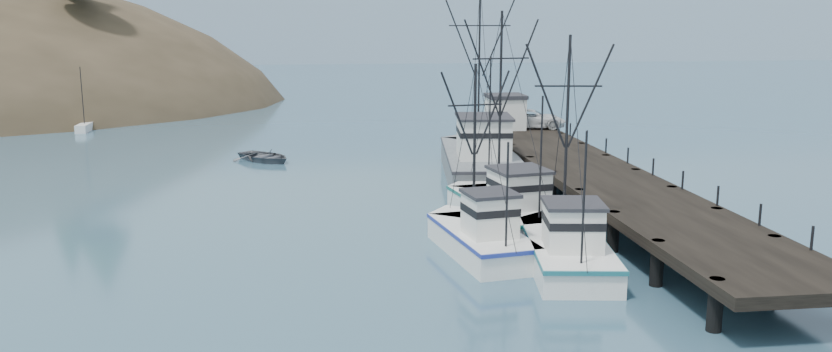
# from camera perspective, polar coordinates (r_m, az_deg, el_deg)

# --- Properties ---
(ground) EXTENTS (400.00, 400.00, 0.00)m
(ground) POSITION_cam_1_polar(r_m,az_deg,el_deg) (32.23, -1.85, -9.17)
(ground) COLOR #2E5167
(ground) RESTS_ON ground
(pier) EXTENTS (6.00, 44.00, 2.00)m
(pier) POSITION_cam_1_polar(r_m,az_deg,el_deg) (49.98, 12.42, 0.05)
(pier) COLOR black
(pier) RESTS_ON ground
(distant_ridge) EXTENTS (360.00, 40.00, 26.00)m
(distant_ridge) POSITION_cam_1_polar(r_m,az_deg,el_deg) (200.76, -3.87, 8.22)
(distant_ridge) COLOR #9EB2C6
(distant_ridge) RESTS_ON ground
(distant_ridge_far) EXTENTS (180.00, 25.00, 18.00)m
(distant_ridge_far) POSITION_cam_1_polar(r_m,az_deg,el_deg) (218.48, -17.47, 7.99)
(distant_ridge_far) COLOR silver
(distant_ridge_far) RESTS_ON ground
(moored_sailboats) EXTENTS (17.67, 17.73, 6.35)m
(moored_sailboats) POSITION_cam_1_polar(r_m,az_deg,el_deg) (91.89, -26.94, 3.35)
(moored_sailboats) COLOR white
(moored_sailboats) RESTS_ON ground
(trawler_near) EXTENTS (4.69, 10.54, 10.72)m
(trawler_near) POSITION_cam_1_polar(r_m,az_deg,el_deg) (37.66, 10.51, -4.98)
(trawler_near) COLOR white
(trawler_near) RESTS_ON ground
(trawler_mid) EXTENTS (4.26, 9.17, 9.33)m
(trawler_mid) POSITION_cam_1_polar(r_m,az_deg,el_deg) (38.90, 4.48, -4.29)
(trawler_mid) COLOR white
(trawler_mid) RESTS_ON ground
(trawler_far) EXTENTS (5.40, 11.62, 11.77)m
(trawler_far) POSITION_cam_1_polar(r_m,az_deg,el_deg) (44.77, 6.34, -2.21)
(trawler_far) COLOR white
(trawler_far) RESTS_ON ground
(work_vessel) EXTENTS (6.44, 16.50, 13.62)m
(work_vessel) POSITION_cam_1_polar(r_m,az_deg,el_deg) (56.73, 4.52, 1.16)
(work_vessel) COLOR slate
(work_vessel) RESTS_ON ground
(pier_shed) EXTENTS (3.00, 3.20, 2.80)m
(pier_shed) POSITION_cam_1_polar(r_m,az_deg,el_deg) (66.41, 6.29, 4.55)
(pier_shed) COLOR silver
(pier_shed) RESTS_ON pier
(pickup_truck) EXTENTS (5.85, 3.48, 1.52)m
(pickup_truck) POSITION_cam_1_polar(r_m,az_deg,el_deg) (67.07, 8.16, 4.00)
(pickup_truck) COLOR silver
(pickup_truck) RESTS_ON pier
(motorboat) EXTENTS (6.09, 6.20, 1.05)m
(motorboat) POSITION_cam_1_polar(r_m,az_deg,el_deg) (63.86, -10.57, 1.04)
(motorboat) COLOR #51545A
(motorboat) RESTS_ON ground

